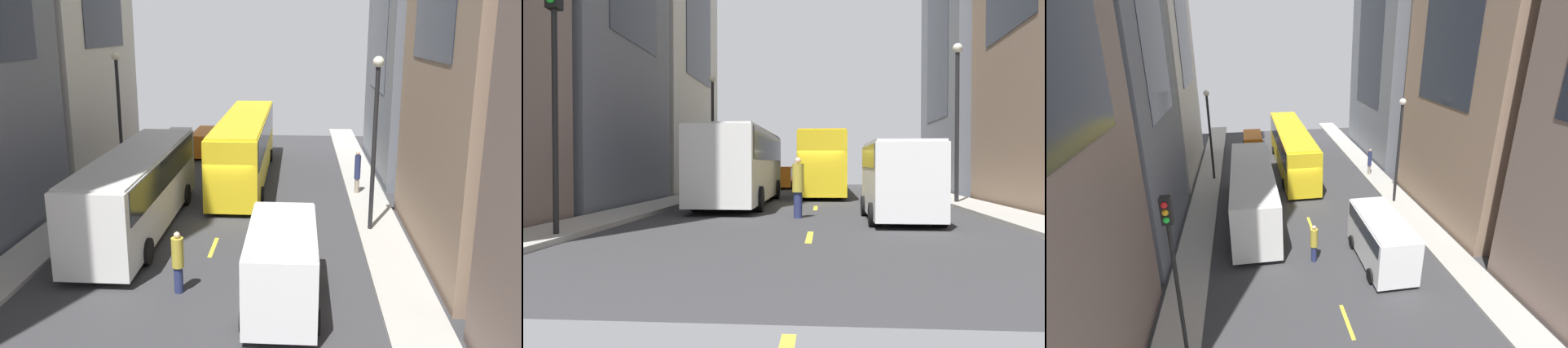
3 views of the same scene
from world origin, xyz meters
TOP-DOWN VIEW (x-y plane):
  - ground_plane at (0.00, 0.00)m, footprint 39.34×39.34m
  - sidewalk_west at (-6.74, 0.00)m, footprint 1.85×44.00m
  - sidewalk_east at (6.74, 0.00)m, footprint 1.85×44.00m
  - lane_stripe_2 at (0.00, -4.20)m, footprint 0.16×2.00m
  - lane_stripe_3 at (0.00, 4.20)m, footprint 0.16×2.00m
  - lane_stripe_4 at (0.00, 12.60)m, footprint 0.16×2.00m
  - lane_stripe_5 at (0.00, 21.00)m, footprint 0.16×2.00m
  - city_bus_white at (-3.40, -2.39)m, footprint 2.80×11.52m
  - streetcar_yellow at (0.24, 6.25)m, footprint 2.70×14.07m
  - delivery_van_white at (2.81, -8.71)m, footprint 2.25×5.03m
  - car_orange_0 at (-2.92, 12.36)m, footprint 1.97×4.33m
  - pedestrian_walking_far at (-0.53, -8.05)m, footprint 0.39×0.39m
  - pedestrian_crossing_mid at (6.27, 3.27)m, footprint 0.31×0.31m
  - streetlamp_near at (-6.31, 4.54)m, footprint 0.44×0.44m
  - streetlamp_far at (6.31, -2.03)m, footprint 0.44×0.44m

SIDE VIEW (x-z plane):
  - ground_plane at x=0.00m, z-range 0.00..0.00m
  - lane_stripe_2 at x=0.00m, z-range 0.00..0.01m
  - lane_stripe_3 at x=0.00m, z-range 0.00..0.01m
  - lane_stripe_4 at x=0.00m, z-range 0.00..0.01m
  - lane_stripe_5 at x=0.00m, z-range 0.00..0.01m
  - sidewalk_west at x=-6.74m, z-range 0.00..0.15m
  - sidewalk_east at x=6.74m, z-range 0.00..0.15m
  - car_orange_0 at x=-2.92m, z-range 0.15..1.76m
  - pedestrian_walking_far at x=-0.53m, z-range 0.06..2.14m
  - pedestrian_crossing_mid at x=6.27m, z-range 0.22..2.39m
  - delivery_van_white at x=2.81m, z-range 0.22..2.80m
  - city_bus_white at x=-3.40m, z-range 0.33..3.69m
  - streetcar_yellow at x=0.24m, z-range 0.33..3.92m
  - streetlamp_near at x=-6.31m, z-range 0.94..7.94m
  - streetlamp_far at x=6.31m, z-range 0.95..8.06m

